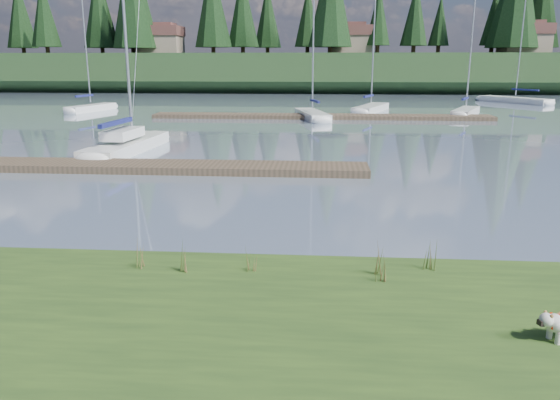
{
  "coord_description": "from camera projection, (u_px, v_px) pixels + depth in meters",
  "views": [
    {
      "loc": [
        2.12,
        -12.5,
        4.4
      ],
      "look_at": [
        1.19,
        -0.5,
        1.3
      ],
      "focal_mm": 35.0,
      "sensor_mm": 36.0,
      "label": 1
    }
  ],
  "objects": [
    {
      "name": "dock_near",
      "position": [
        171.0,
        167.0,
        22.27
      ],
      "size": [
        16.0,
        2.0,
        0.3
      ],
      "primitive_type": "cube",
      "color": "#4C3D2C",
      "rests_on": "ground"
    },
    {
      "name": "weed_4",
      "position": [
        381.0,
        272.0,
        10.2
      ],
      "size": [
        0.17,
        0.14,
        0.47
      ],
      "color": "#475B23",
      "rests_on": "bank"
    },
    {
      "name": "weed_5",
      "position": [
        430.0,
        257.0,
        10.75
      ],
      "size": [
        0.17,
        0.14,
        0.64
      ],
      "color": "#475B23",
      "rests_on": "bank"
    },
    {
      "name": "weed_0",
      "position": [
        181.0,
        258.0,
        10.65
      ],
      "size": [
        0.17,
        0.14,
        0.68
      ],
      "color": "#475B23",
      "rests_on": "bank"
    },
    {
      "name": "ridge",
      "position": [
        309.0,
        73.0,
        83.18
      ],
      "size": [
        200.0,
        20.0,
        5.0
      ],
      "primitive_type": "cube",
      "color": "#1B3318",
      "rests_on": "ground"
    },
    {
      "name": "sailboat_main",
      "position": [
        132.0,
        141.0,
        27.34
      ],
      "size": [
        2.19,
        8.37,
        11.97
      ],
      "rotation": [
        0.0,
        0.0,
        1.5
      ],
      "color": "white",
      "rests_on": "ground"
    },
    {
      "name": "sailboat_bg_0",
      "position": [
        95.0,
        107.0,
        48.34
      ],
      "size": [
        2.81,
        6.51,
        9.47
      ],
      "rotation": [
        0.0,
        0.0,
        1.32
      ],
      "color": "white",
      "rests_on": "ground"
    },
    {
      "name": "ground",
      "position": [
        295.0,
        118.0,
        42.28
      ],
      "size": [
        200.0,
        200.0,
        0.0
      ],
      "primitive_type": "plane",
      "color": "#8092A9",
      "rests_on": "ground"
    },
    {
      "name": "bank",
      "position": [
        163.0,
        377.0,
        7.48
      ],
      "size": [
        60.0,
        9.0,
        0.35
      ],
      "primitive_type": "cube",
      "color": "#304D1B",
      "rests_on": "ground"
    },
    {
      "name": "house_2",
      "position": [
        524.0,
        38.0,
        75.88
      ],
      "size": [
        6.3,
        5.3,
        4.65
      ],
      "color": "gray",
      "rests_on": "ridge"
    },
    {
      "name": "house_0",
      "position": [
        161.0,
        39.0,
        80.72
      ],
      "size": [
        6.3,
        5.3,
        4.65
      ],
      "color": "gray",
      "rests_on": "ridge"
    },
    {
      "name": "sailboat_bg_3",
      "position": [
        373.0,
        107.0,
        48.1
      ],
      "size": [
        4.07,
        7.9,
        11.53
      ],
      "rotation": [
        0.0,
        0.0,
        1.23
      ],
      "color": "white",
      "rests_on": "ground"
    },
    {
      "name": "mud_lip",
      "position": [
        221.0,
        267.0,
        11.76
      ],
      "size": [
        60.0,
        0.5,
        0.14
      ],
      "primitive_type": "cube",
      "color": "#33281C",
      "rests_on": "ground"
    },
    {
      "name": "conifer_5",
      "position": [
        415.0,
        13.0,
        77.09
      ],
      "size": [
        3.96,
        3.96,
        10.35
      ],
      "color": "#382619",
      "rests_on": "ridge"
    },
    {
      "name": "sailboat_bg_2",
      "position": [
        310.0,
        114.0,
        42.5
      ],
      "size": [
        3.17,
        7.59,
        11.26
      ],
      "rotation": [
        0.0,
        0.0,
        1.81
      ],
      "color": "white",
      "rests_on": "ground"
    },
    {
      "name": "weed_3",
      "position": [
        139.0,
        255.0,
        10.9
      ],
      "size": [
        0.17,
        0.14,
        0.63
      ],
      "color": "#475B23",
      "rests_on": "bank"
    },
    {
      "name": "sailboat_bg_5",
      "position": [
        509.0,
        99.0,
        57.99
      ],
      "size": [
        6.5,
        8.35,
        12.65
      ],
      "rotation": [
        0.0,
        0.0,
        2.17
      ],
      "color": "white",
      "rests_on": "ground"
    },
    {
      "name": "sailboat_bg_4",
      "position": [
        467.0,
        111.0,
        44.73
      ],
      "size": [
        3.83,
        6.62,
        9.95
      ],
      "rotation": [
        0.0,
        0.0,
        1.16
      ],
      "color": "white",
      "rests_on": "ground"
    },
    {
      "name": "conifer_1",
      "position": [
        44.0,
        13.0,
        82.03
      ],
      "size": [
        4.4,
        4.4,
        11.3
      ],
      "color": "#382619",
      "rests_on": "ridge"
    },
    {
      "name": "dock_far",
      "position": [
        321.0,
        116.0,
        42.1
      ],
      "size": [
        26.0,
        2.2,
        0.3
      ],
      "primitive_type": "cube",
      "color": "#4C3D2C",
      "rests_on": "ground"
    },
    {
      "name": "conifer_3",
      "position": [
        242.0,
        9.0,
        80.65
      ],
      "size": [
        4.84,
        4.84,
        12.25
      ],
      "color": "#382619",
      "rests_on": "ridge"
    },
    {
      "name": "weed_1",
      "position": [
        252.0,
        260.0,
        10.75
      ],
      "size": [
        0.17,
        0.14,
        0.55
      ],
      "color": "#475B23",
      "rests_on": "bank"
    },
    {
      "name": "weed_2",
      "position": [
        380.0,
        260.0,
        10.49
      ],
      "size": [
        0.17,
        0.14,
        0.74
      ],
      "color": "#475B23",
      "rests_on": "bank"
    },
    {
      "name": "house_1",
      "position": [
        350.0,
        39.0,
        79.6
      ],
      "size": [
        6.3,
        5.3,
        4.65
      ],
      "color": "gray",
      "rests_on": "ridge"
    }
  ]
}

